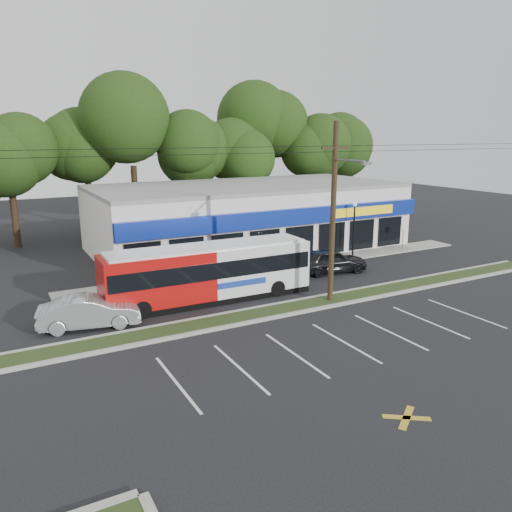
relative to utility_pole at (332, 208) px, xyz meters
The scene contains 15 objects.
ground 6.18m from the utility_pole, 161.89° to the right, with size 120.00×120.00×0.00m, color black.
grass_strip 6.06m from the utility_pole, behind, with size 40.00×1.60×0.12m, color #263515.
curb_south 6.10m from the utility_pole, 164.67° to the right, with size 40.00×0.25×0.14m, color #9E9E93.
curb_north 6.12m from the utility_pole, 161.93° to the left, with size 40.00×0.25×0.14m, color #9E9E93.
sidewalk 9.93m from the utility_pole, 74.97° to the left, with size 32.00×2.20×0.10m, color #9E9E93.
strip_mall 15.47m from the utility_pole, 79.90° to the left, with size 25.00×12.55×5.30m.
utility_pole is the anchor object (origin of this frame).
lamp_post 11.67m from the utility_pole, 43.95° to the left, with size 0.30×0.30×4.25m.
sign_post 15.71m from the utility_pole, 30.15° to the left, with size 0.45×0.10×2.23m.
tree_line 25.28m from the utility_pole, 87.33° to the left, with size 46.76×6.76×11.83m.
metrobus 7.75m from the utility_pole, 148.33° to the left, with size 12.11×2.77×3.24m.
car_dark 7.85m from the utility_pole, 52.15° to the left, with size 2.01×5.01×1.71m, color black.
car_silver 13.69m from the utility_pole, 168.48° to the left, with size 1.69×4.85×1.60m, color #93949A.
pedestrian_a 8.30m from the utility_pole, 95.82° to the left, with size 0.60×0.39×1.65m, color silver.
pedestrian_b 8.82m from the utility_pole, 96.27° to the left, with size 0.94×0.73×1.93m, color beige.
Camera 1 is at (-13.65, -20.79, 9.30)m, focal length 35.00 mm.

